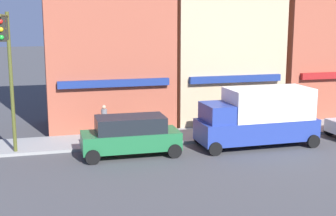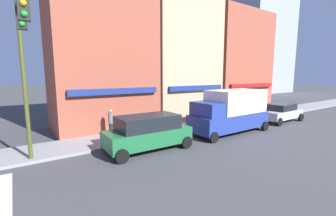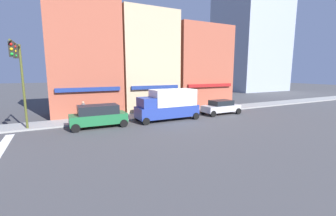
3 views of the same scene
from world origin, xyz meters
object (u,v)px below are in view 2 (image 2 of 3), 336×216
box_truck_blue (230,111)px  sedan_silver (281,112)px  traffic_signal (23,53)px  fire_hydrant (116,136)px  pedestrian_blue_shirt (235,108)px  suv_green (148,132)px  pedestrian_orange_vest (213,114)px  pedestrian_grey_coat (111,122)px

box_truck_blue → sedan_silver: bearing=-0.6°
traffic_signal → fire_hydrant: 6.28m
traffic_signal → pedestrian_blue_shirt: (16.46, 2.89, -3.86)m
sedan_silver → suv_green: bearing=178.7°
suv_green → pedestrian_orange_vest: bearing=15.8°
pedestrian_orange_vest → fire_hydrant: 8.06m
sedan_silver → pedestrian_blue_shirt: (-2.41, 3.01, 0.23)m
pedestrian_orange_vest → traffic_signal: bearing=-5.1°
pedestrian_orange_vest → fire_hydrant: (-8.04, -0.14, -0.46)m
fire_hydrant → suv_green: bearing=-56.0°
sedan_silver → pedestrian_blue_shirt: bearing=127.5°
traffic_signal → pedestrian_orange_vest: (12.32, 1.71, -3.86)m
box_truck_blue → fire_hydrant: box_truck_blue is taller
pedestrian_orange_vest → sedan_silver: bearing=151.3°
pedestrian_orange_vest → fire_hydrant: size_ratio=2.10×
sedan_silver → pedestrian_grey_coat: 14.67m
suv_green → pedestrian_blue_shirt: (11.03, 3.01, 0.04)m
suv_green → pedestrian_grey_coat: bearing=104.3°
sedan_silver → fire_hydrant: sedan_silver is taller
pedestrian_blue_shirt → pedestrian_orange_vest: (-4.14, -1.17, 0.00)m
fire_hydrant → pedestrian_blue_shirt: bearing=6.1°
sedan_silver → traffic_signal: bearing=178.4°
pedestrian_blue_shirt → pedestrian_orange_vest: same height
suv_green → fire_hydrant: suv_green is taller
pedestrian_blue_shirt → fire_hydrant: size_ratio=2.10×
suv_green → sedan_silver: 13.45m
pedestrian_grey_coat → pedestrian_orange_vest: bearing=33.2°
suv_green → pedestrian_orange_vest: size_ratio=2.67×
traffic_signal → box_truck_blue: bearing=-0.6°
box_truck_blue → traffic_signal: bearing=178.8°
sedan_silver → pedestrian_grey_coat: size_ratio=2.51×
box_truck_blue → fire_hydrant: 8.11m
pedestrian_orange_vest → fire_hydrant: bearing=-12.1°
sedan_silver → pedestrian_orange_vest: pedestrian_orange_vest is taller
traffic_signal → suv_green: bearing=-1.3°
suv_green → sedan_silver: suv_green is taller
box_truck_blue → fire_hydrant: bearing=167.2°
traffic_signal → pedestrian_orange_vest: traffic_signal is taller
box_truck_blue → sedan_silver: box_truck_blue is taller
suv_green → pedestrian_blue_shirt: bearing=16.1°
sedan_silver → box_truck_blue: bearing=178.7°
suv_green → sedan_silver: size_ratio=1.07×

